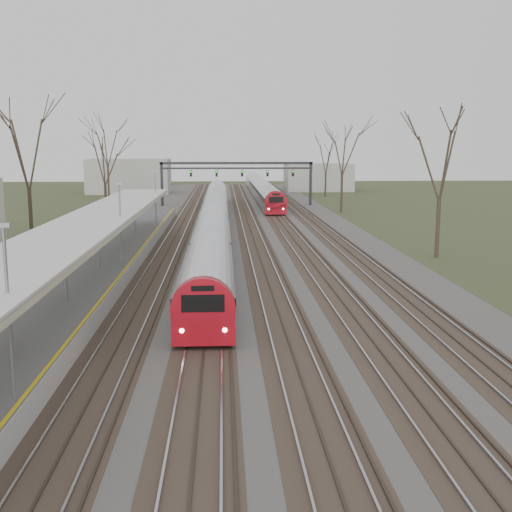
{
  "coord_description": "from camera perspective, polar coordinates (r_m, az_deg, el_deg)",
  "views": [
    {
      "loc": [
        -1.69,
        -3.74,
        8.12
      ],
      "look_at": [
        0.17,
        32.03,
        2.0
      ],
      "focal_mm": 45.0,
      "sensor_mm": 36.0,
      "label": 1
    }
  ],
  "objects": [
    {
      "name": "train_far",
      "position": [
        104.69,
        0.42,
        6.05
      ],
      "size": [
        2.62,
        60.21,
        3.05
      ],
      "color": "#B8BAC3",
      "rests_on": "ground"
    },
    {
      "name": "signal_gantry",
      "position": [
        88.81,
        -1.71,
        7.62
      ],
      "size": [
        21.0,
        0.59,
        6.08
      ],
      "color": "black",
      "rests_on": "ground"
    },
    {
      "name": "tree_west_far",
      "position": [
        53.96,
        -19.71,
        9.03
      ],
      "size": [
        5.5,
        5.5,
        11.33
      ],
      "color": "#2D231C",
      "rests_on": "ground"
    },
    {
      "name": "train_near",
      "position": [
        62.31,
        -3.71,
        3.56
      ],
      "size": [
        2.62,
        75.21,
        3.05
      ],
      "color": "#B8BAC3",
      "rests_on": "ground"
    },
    {
      "name": "track_bed",
      "position": [
        59.32,
        -1.06,
        1.89
      ],
      "size": [
        24.0,
        160.0,
        0.22
      ],
      "color": "#474442",
      "rests_on": "ground"
    },
    {
      "name": "platform",
      "position": [
        42.58,
        -12.88,
        -0.86
      ],
      "size": [
        3.5,
        69.0,
        1.0
      ],
      "primitive_type": "cube",
      "color": "#9E9B93",
      "rests_on": "ground"
    },
    {
      "name": "tree_east_far",
      "position": [
        48.36,
        16.13,
        8.33
      ],
      "size": [
        5.0,
        5.0,
        10.3
      ],
      "color": "#2D231C",
      "rests_on": "ground"
    },
    {
      "name": "canopy",
      "position": [
        37.69,
        -14.24,
        3.01
      ],
      "size": [
        4.1,
        50.0,
        3.11
      ],
      "color": "slate",
      "rests_on": "platform"
    }
  ]
}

